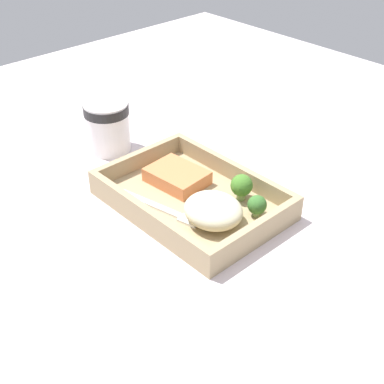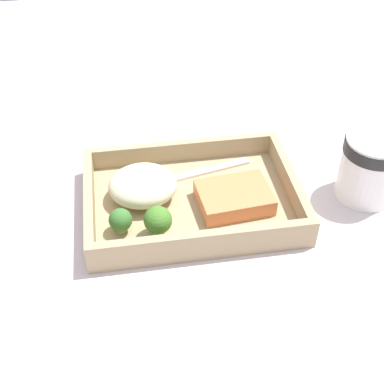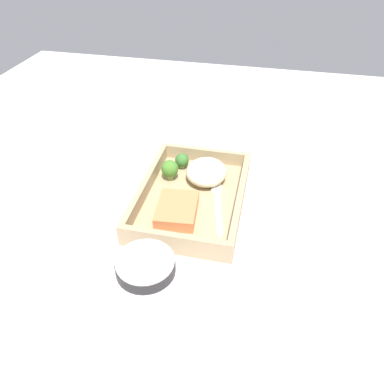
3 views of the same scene
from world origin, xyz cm
name	(u,v)px [view 1 (image 1 of 3)]	position (x,y,z in cm)	size (l,w,h in cm)	color
ground_plane	(192,211)	(0.00, 0.00, -1.00)	(160.00, 160.00, 2.00)	silver
takeout_tray	(192,203)	(0.00, 0.00, 0.60)	(28.97, 20.29, 1.20)	tan
tray_rim	(192,192)	(0.00, 0.00, 2.76)	(28.97, 20.29, 3.11)	tan
salmon_fillet	(177,176)	(-5.54, 1.65, 2.40)	(9.65, 7.31, 2.41)	#E37E4A
mashed_potatoes	(213,210)	(6.54, -1.65, 3.36)	(9.43, 8.57, 4.31)	beige
broccoli_floret_1	(242,186)	(5.28, 5.96, 3.77)	(3.62, 3.62, 4.50)	#789A57
broccoli_floret_2	(257,205)	(9.95, 4.48, 3.13)	(3.04, 3.04, 3.53)	#84A25F
fork	(163,209)	(-0.90, -5.34, 1.42)	(15.79, 4.98, 0.44)	white
paper_cup	(107,124)	(-24.67, 1.14, 5.37)	(8.45, 8.45, 9.61)	white
receipt_slip	(309,309)	(27.13, -4.63, 0.12)	(8.89, 14.17, 0.24)	white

